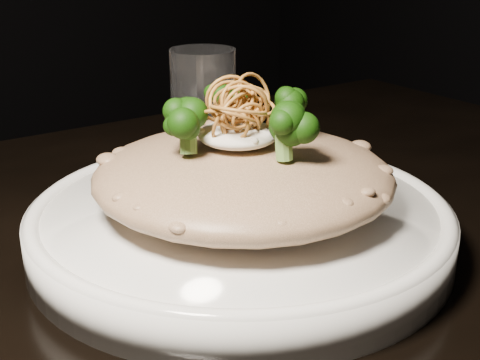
% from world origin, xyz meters
% --- Properties ---
extents(table, '(1.10, 0.80, 0.75)m').
position_xyz_m(table, '(0.00, 0.00, 0.67)').
color(table, black).
rests_on(table, ground).
extents(plate, '(0.32, 0.32, 0.03)m').
position_xyz_m(plate, '(0.02, 0.02, 0.77)').
color(plate, white).
rests_on(plate, table).
extents(risotto, '(0.23, 0.23, 0.05)m').
position_xyz_m(risotto, '(0.03, 0.02, 0.81)').
color(risotto, brown).
rests_on(risotto, plate).
extents(broccoli, '(0.16, 0.16, 0.06)m').
position_xyz_m(broccoli, '(0.03, 0.02, 0.86)').
color(broccoli, black).
rests_on(broccoli, risotto).
extents(cheese, '(0.06, 0.06, 0.02)m').
position_xyz_m(cheese, '(0.02, 0.02, 0.84)').
color(cheese, white).
rests_on(cheese, risotto).
extents(shallots, '(0.06, 0.06, 0.04)m').
position_xyz_m(shallots, '(0.02, 0.01, 0.87)').
color(shallots, brown).
rests_on(shallots, cheese).
extents(drinking_glass, '(0.09, 0.09, 0.12)m').
position_xyz_m(drinking_glass, '(0.11, 0.20, 0.81)').
color(drinking_glass, white).
rests_on(drinking_glass, table).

